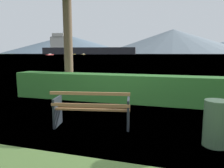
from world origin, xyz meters
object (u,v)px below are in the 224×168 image
Objects in this scene: park_bench at (92,109)px; trash_bin at (216,123)px; tender_far at (50,55)px; cargo_ship_large at (82,48)px; fishing_boat_near at (71,54)px; sailboat_mid at (83,54)px.

park_bench is 2.53m from trash_bin.
park_bench is 0.25× the size of tender_far.
trash_bin is at bearing -65.43° from cargo_ship_large.
fishing_boat_near reaches higher than tender_far.
tender_far is at bearing 122.74° from park_bench.
park_bench is 168.67m from tender_far.
trash_bin is 0.12× the size of tender_far.
trash_bin is 191.62m from sailboat_mid.
park_bench is 0.02× the size of cargo_ship_large.
sailboat_mid is (21.13, -17.89, -0.17)m from fishing_boat_near.
fishing_boat_near is at bearing 117.55° from trash_bin.
trash_bin is at bearing -65.58° from sailboat_mid.
trash_bin is (2.52, -0.28, -0.00)m from park_bench.
fishing_boat_near is (-97.83, 192.08, 0.17)m from park_bench.
fishing_boat_near reaches higher than sailboat_mid.
sailboat_mid is (-76.69, 174.20, -0.00)m from park_bench.
tender_far is at bearing -82.50° from fishing_boat_near.
cargo_ship_large is 16.74× the size of tender_far.
cargo_ship_large is 54.70m from fishing_boat_near.
cargo_ship_large is 24.00× the size of sailboat_mid.
park_bench is at bearing -57.26° from tender_far.
tender_far reaches higher than park_bench.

